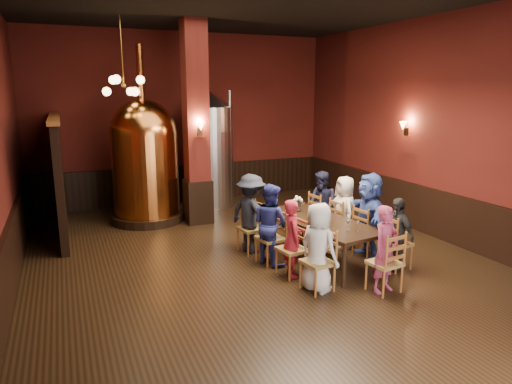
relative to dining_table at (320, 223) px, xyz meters
name	(u,v)px	position (x,y,z in m)	size (l,w,h in m)	color
room	(258,136)	(-1.04, 0.41, 1.56)	(10.00, 10.02, 4.50)	black
wainscot_right	(429,211)	(2.92, 0.41, -0.19)	(0.08, 9.90, 1.00)	black
wainscot_back	(187,183)	(-1.04, 5.37, -0.19)	(7.90, 0.08, 1.00)	black
wainscot_left	(9,266)	(-5.00, 0.41, -0.19)	(0.08, 9.90, 1.00)	black
column	(196,125)	(-1.34, 3.21, 1.56)	(0.58, 0.58, 4.50)	#4E1410
partition	(60,177)	(-4.24, 3.61, 0.51)	(0.22, 3.50, 2.40)	black
pendant_cluster	(124,86)	(-2.84, 3.31, 2.41)	(0.90, 0.90, 1.70)	#A57226
sconce_wall	(406,128)	(2.86, 1.21, 1.51)	(0.20, 0.20, 0.36)	black
sconce_column	(200,128)	(-1.34, 2.91, 1.51)	(0.20, 0.20, 0.36)	black
dining_table	(320,223)	(0.00, 0.00, 0.00)	(1.32, 2.52, 0.75)	black
chair_0	(318,262)	(-0.70, -1.11, -0.23)	(0.46, 0.46, 0.92)	brown
person_0	(318,247)	(-0.70, -1.11, 0.00)	(0.67, 0.44, 1.38)	silver
chair_1	(292,249)	(-0.80, -0.44, -0.23)	(0.46, 0.46, 0.92)	brown
person_1	(292,238)	(-0.80, -0.44, -0.04)	(0.47, 0.31, 1.30)	#AA1D31
chair_2	(270,238)	(-0.89, 0.21, -0.23)	(0.46, 0.46, 0.92)	brown
person_2	(270,224)	(-0.89, 0.21, 0.03)	(0.70, 0.34, 1.44)	navy
chair_3	(251,228)	(-0.98, 0.87, -0.23)	(0.46, 0.46, 0.92)	brown
person_3	(251,214)	(-0.98, 0.87, 0.06)	(0.97, 0.56, 1.50)	black
chair_4	(396,243)	(0.98, -0.87, -0.23)	(0.46, 0.46, 0.92)	brown
person_4	(397,234)	(0.98, -0.87, -0.06)	(0.74, 0.31, 1.26)	black
chair_5	(368,233)	(0.89, -0.21, -0.23)	(0.46, 0.46, 0.92)	brown
person_5	(369,215)	(0.89, -0.21, 0.10)	(1.46, 0.47, 1.58)	#2E428A
chair_6	(343,224)	(0.80, 0.44, -0.23)	(0.46, 0.46, 0.92)	brown
person_6	(344,212)	(0.80, 0.44, 0.01)	(0.69, 0.45, 1.40)	beige
chair_7	(322,216)	(0.70, 1.11, -0.23)	(0.46, 0.46, 0.92)	brown
person_7	(322,205)	(0.70, 1.11, 0.01)	(0.68, 0.33, 1.39)	black
chair_8	(385,263)	(0.21, -1.54, -0.23)	(0.46, 0.46, 0.92)	brown
person_8	(385,249)	(0.21, -1.54, -0.02)	(0.49, 0.32, 1.35)	#872D4A
copper_kettle	(145,159)	(-2.41, 3.79, 0.77)	(1.69, 1.69, 3.99)	black
steel_vessel	(210,149)	(-0.59, 4.64, 0.81)	(1.46, 1.46, 3.00)	#B2B2B7
rose_vase	(298,201)	(-0.10, 0.66, 0.26)	(0.18, 0.18, 0.31)	white
wine_glass_0	(302,206)	(0.01, 0.69, 0.15)	(0.07, 0.07, 0.17)	white
wine_glass_1	(348,217)	(0.39, -0.27, 0.15)	(0.07, 0.07, 0.17)	white
wine_glass_2	(317,207)	(0.26, 0.56, 0.15)	(0.07, 0.07, 0.17)	white
wine_glass_3	(319,210)	(0.14, 0.31, 0.15)	(0.07, 0.07, 0.17)	white
wine_glass_4	(358,226)	(0.21, -0.82, 0.15)	(0.07, 0.07, 0.17)	white
wine_glass_5	(314,220)	(-0.27, -0.25, 0.15)	(0.07, 0.07, 0.17)	white
wine_glass_6	(328,216)	(0.08, -0.10, 0.15)	(0.07, 0.07, 0.17)	white
wine_glass_7	(348,225)	(0.09, -0.72, 0.15)	(0.07, 0.07, 0.17)	white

